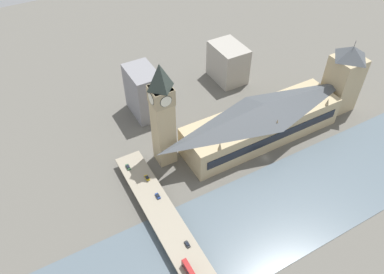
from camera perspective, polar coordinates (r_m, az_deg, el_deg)
ground_plane at (r=234.71m, az=11.10°, el=-3.13°), size 600.00×600.00×0.00m
river_water at (r=219.85m, az=16.50°, el=-8.72°), size 56.26×360.00×0.30m
parliament_hall at (r=238.05m, az=10.66°, el=2.38°), size 27.74×104.86×27.84m
clock_tower at (r=205.38m, az=-4.54°, el=3.64°), size 12.07×12.07×67.92m
victoria_tower at (r=272.56m, az=22.08°, el=8.31°), size 18.65×18.65×51.81m
road_bridge at (r=187.11m, az=-1.19°, el=-17.15°), size 144.53×15.21×5.98m
double_decker_bus_rear at (r=178.58m, az=-0.43°, el=-19.67°), size 10.67×2.46×4.83m
car_northbound_lead at (r=203.99m, az=-5.24°, el=-8.92°), size 3.87×1.83×1.46m
car_northbound_mid at (r=219.48m, az=-9.73°, el=-4.52°), size 4.46×1.89×1.44m
car_northbound_tail at (r=187.20m, az=-0.73°, el=-16.01°), size 3.80×1.77×1.26m
car_southbound_lead at (r=212.56m, az=-6.87°, el=-6.19°), size 4.18×1.92×1.42m
city_block_west at (r=254.05m, az=-7.38°, el=6.79°), size 27.38×17.76×33.94m
city_block_center at (r=288.42m, az=5.49°, el=11.21°), size 28.97×20.76×28.00m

